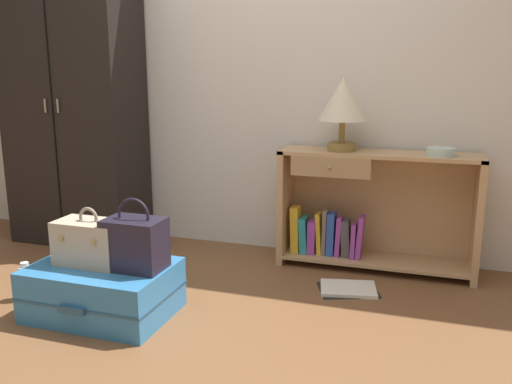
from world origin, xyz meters
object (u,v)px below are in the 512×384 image
object	(u,v)px
suitcase_large	(103,290)
train_case	(90,242)
bookshelf	(366,211)
open_book_on_floor	(348,289)
table_lamp	(343,102)
bowl	(441,152)
handbag	(135,243)
wardrobe	(74,104)
bottle	(26,282)

from	to	relation	value
suitcase_large	train_case	world-z (taller)	train_case
bookshelf	open_book_on_floor	size ratio (longest dim) A/B	3.07
table_lamp	bowl	distance (m)	0.64
handbag	open_book_on_floor	xyz separation A→B (m)	(0.94, 0.67, -0.38)
wardrobe	bottle	xyz separation A→B (m)	(0.37, -1.01, -0.89)
suitcase_large	bookshelf	bearing A→B (deg)	43.70
wardrobe	handbag	size ratio (longest dim) A/B	5.53
suitcase_large	bottle	distance (m)	0.50
wardrobe	open_book_on_floor	xyz separation A→B (m)	(2.00, -0.35, -0.97)
wardrobe	handbag	distance (m)	1.58
bookshelf	wardrobe	bearing A→B (deg)	-177.79
wardrobe	train_case	bearing A→B (deg)	-51.94
wardrobe	suitcase_large	bearing A→B (deg)	-50.04
bowl	suitcase_large	xyz separation A→B (m)	(-1.58, -1.06, -0.62)
suitcase_large	train_case	distance (m)	0.25
open_book_on_floor	wardrobe	bearing A→B (deg)	170.09
table_lamp	handbag	xyz separation A→B (m)	(-0.81, -1.07, -0.63)
train_case	handbag	distance (m)	0.25
table_lamp	train_case	bearing A→B (deg)	-134.67
table_lamp	suitcase_large	world-z (taller)	table_lamp
bottle	open_book_on_floor	distance (m)	1.76
train_case	wardrobe	bearing A→B (deg)	128.06
bookshelf	handbag	world-z (taller)	bookshelf
bookshelf	bottle	bearing A→B (deg)	-146.72
wardrobe	table_lamp	distance (m)	1.87
suitcase_large	bottle	xyz separation A→B (m)	(-0.50, 0.02, -0.03)
open_book_on_floor	bowl	bearing A→B (deg)	40.51
suitcase_large	open_book_on_floor	size ratio (longest dim) A/B	1.79
handbag	bowl	bearing A→B (deg)	37.06
suitcase_large	handbag	distance (m)	0.32
table_lamp	bowl	bearing A→B (deg)	-1.99
wardrobe	open_book_on_floor	distance (m)	2.25
bottle	wardrobe	bearing A→B (deg)	110.09
table_lamp	open_book_on_floor	size ratio (longest dim) A/B	1.13
table_lamp	bottle	size ratio (longest dim) A/B	2.10
wardrobe	open_book_on_floor	bearing A→B (deg)	-9.91
bookshelf	open_book_on_floor	world-z (taller)	bookshelf
open_book_on_floor	suitcase_large	bearing A→B (deg)	-148.79
train_case	table_lamp	bearing A→B (deg)	45.33
bookshelf	handbag	size ratio (longest dim) A/B	3.35
wardrobe	bottle	size ratio (longest dim) A/B	9.40
wardrobe	bowl	distance (m)	2.45
wardrobe	handbag	xyz separation A→B (m)	(1.05, -1.02, -0.59)
bowl	suitcase_large	distance (m)	2.00
wardrobe	bottle	distance (m)	1.40
handbag	table_lamp	bearing A→B (deg)	52.71
bookshelf	table_lamp	bearing A→B (deg)	-170.16
train_case	open_book_on_floor	distance (m)	1.42
suitcase_large	train_case	xyz separation A→B (m)	(-0.06, 0.01, 0.24)
table_lamp	handbag	bearing A→B (deg)	-127.29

